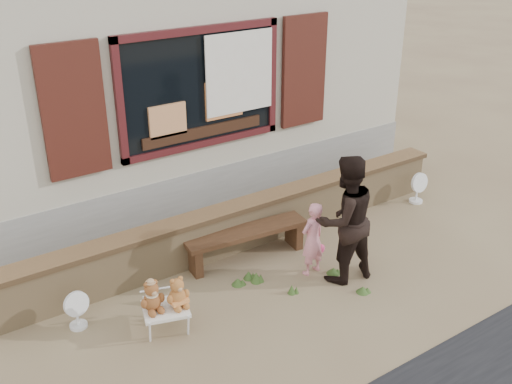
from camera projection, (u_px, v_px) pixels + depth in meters
ground at (282, 279)px, 7.69m from camera, size 80.00×80.00×0.00m
shopfront at (128, 58)px, 10.19m from camera, size 8.04×5.13×4.00m
brick_wall at (240, 225)px, 8.29m from camera, size 7.10×0.36×0.67m
bench at (246, 238)px, 8.00m from camera, size 1.75×0.54×0.44m
folding_chair at (166, 309)px, 6.64m from camera, size 0.61×0.57×0.31m
teddy_bear_left at (152, 295)px, 6.51m from camera, size 0.34×0.31×0.38m
teddy_bear_right at (177, 291)px, 6.59m from camera, size 0.33×0.31×0.37m
child at (312, 239)px, 7.61m from camera, size 0.39×0.28×1.01m
adult at (345, 219)px, 7.37m from camera, size 0.88×0.72×1.68m
fan_left at (76, 309)px, 6.71m from camera, size 0.30×0.20×0.48m
fan_right at (417, 187)px, 9.59m from camera, size 0.32×0.22×0.52m
grass_tufts at (229, 309)px, 7.01m from camera, size 3.50×1.65×0.15m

